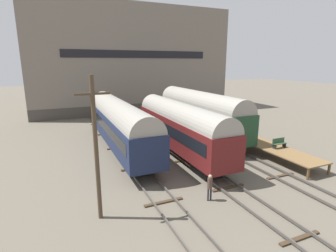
% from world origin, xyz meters
% --- Properties ---
extents(ground_plane, '(200.00, 200.00, 0.00)m').
position_xyz_m(ground_plane, '(0.00, 0.00, 0.00)').
color(ground_plane, '#60594C').
extents(track_left, '(2.60, 60.00, 0.26)m').
position_xyz_m(track_left, '(-4.94, 0.00, 0.14)').
color(track_left, '#4C4742').
rests_on(track_left, ground).
extents(track_middle, '(2.60, 60.00, 0.26)m').
position_xyz_m(track_middle, '(0.00, 0.00, 0.14)').
color(track_middle, '#4C4742').
rests_on(track_middle, ground).
extents(track_right, '(2.60, 60.00, 0.26)m').
position_xyz_m(track_right, '(4.94, 0.00, 0.14)').
color(track_right, '#4C4742').
rests_on(track_right, ground).
extents(train_car_green, '(3.14, 16.37, 5.45)m').
position_xyz_m(train_car_green, '(4.94, 9.59, 3.08)').
color(train_car_green, black).
rests_on(train_car_green, ground).
extents(train_car_maroon, '(2.89, 15.31, 5.07)m').
position_xyz_m(train_car_maroon, '(0.00, 4.75, 2.88)').
color(train_car_maroon, black).
rests_on(train_car_maroon, ground).
extents(train_car_navy, '(3.04, 18.45, 5.09)m').
position_xyz_m(train_car_navy, '(-4.94, 8.65, 2.89)').
color(train_car_navy, black).
rests_on(train_car_navy, ground).
extents(station_platform, '(2.64, 14.47, 1.03)m').
position_xyz_m(station_platform, '(7.58, 2.83, 0.95)').
color(station_platform, brown).
rests_on(station_platform, ground).
extents(bench, '(1.40, 0.40, 0.91)m').
position_xyz_m(bench, '(7.89, 0.15, 1.52)').
color(bench, '#2D4C33').
rests_on(bench, station_platform).
extents(person_worker, '(0.32, 0.32, 1.79)m').
position_xyz_m(person_worker, '(-2.12, -3.89, 1.08)').
color(person_worker, '#282833').
rests_on(person_worker, ground).
extents(utility_pole, '(1.80, 0.24, 8.10)m').
position_xyz_m(utility_pole, '(-8.90, -3.06, 4.21)').
color(utility_pole, '#473828').
rests_on(utility_pole, ground).
extents(warehouse_building, '(35.04, 11.60, 18.31)m').
position_xyz_m(warehouse_building, '(2.91, 32.17, 9.16)').
color(warehouse_building, '#46403A').
rests_on(warehouse_building, ground).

